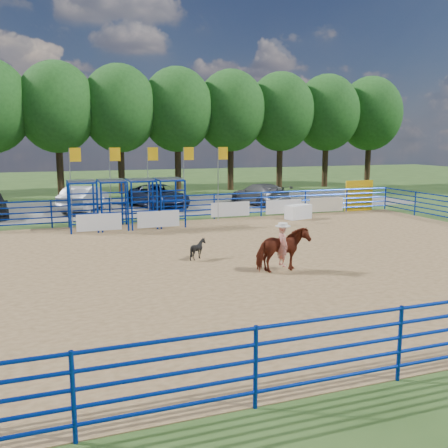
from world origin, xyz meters
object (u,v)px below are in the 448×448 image
Objects in this scene: car_b at (84,198)px; calf at (198,249)px; horse_and_rider at (283,247)px; car_c at (159,196)px; announcer_table at (298,212)px; car_d at (260,194)px.

calf is at bearing 126.19° from car_b.
car_c is at bearing 91.32° from horse_and_rider.
car_d is at bearing 85.56° from announcer_table.
car_c is at bearing 0.81° from calf.
car_c is 7.20m from car_d.
car_d is (6.72, 17.21, -0.13)m from horse_and_rider.
car_d reaches higher than announcer_table.
horse_and_rider reaches higher than car_b.
horse_and_rider is 0.49× the size of car_b.
car_d is (0.53, 6.79, 0.34)m from announcer_table.
car_c is (-0.42, 18.15, -0.11)m from horse_and_rider.
announcer_table is at bearing -62.16° from car_c.
car_c is (-6.62, 7.73, 0.36)m from announcer_table.
car_c is at bearing -18.26° from car_d.
announcer_table is at bearing -40.40° from calf.
calf is 0.16× the size of car_b.
car_b reaches higher than calf.
horse_and_rider is at bearing -101.41° from car_c.
car_c is (1.82, 15.33, 0.38)m from calf.
calf is 15.68m from car_b.
car_b is 0.89× the size of car_c.
car_b is 0.95× the size of car_d.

